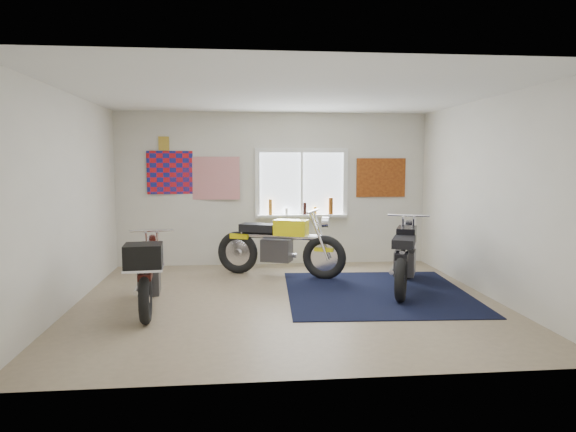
{
  "coord_description": "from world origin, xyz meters",
  "views": [
    {
      "loc": [
        -0.65,
        -6.62,
        1.83
      ],
      "look_at": [
        0.05,
        0.4,
        1.09
      ],
      "focal_mm": 32.0,
      "sensor_mm": 36.0,
      "label": 1
    }
  ],
  "objects": [
    {
      "name": "triumph_poster",
      "position": [
        1.95,
        2.48,
        1.55
      ],
      "size": [
        0.9,
        0.03,
        0.7
      ],
      "primitive_type": "cube",
      "color": "#A54C14",
      "rests_on": "room_shell"
    },
    {
      "name": "navy_rug",
      "position": [
        1.29,
        0.28,
        0.01
      ],
      "size": [
        2.64,
        2.74,
        0.01
      ],
      "primitive_type": "cube",
      "rotation": [
        0.0,
        0.0,
        -0.06
      ],
      "color": "black",
      "rests_on": "ground"
    },
    {
      "name": "window_assembly",
      "position": [
        0.5,
        2.47,
        1.37
      ],
      "size": [
        1.66,
        0.17,
        1.26
      ],
      "color": "white",
      "rests_on": "room_shell"
    },
    {
      "name": "flag_display",
      "position": [
        -1.9,
        2.48,
        2.15
      ],
      "size": [
        1.6,
        0.1,
        1.17
      ],
      "color": "red",
      "rests_on": "room_shell"
    },
    {
      "name": "room_shell",
      "position": [
        0.0,
        0.0,
        1.64
      ],
      "size": [
        5.5,
        5.5,
        5.5
      ],
      "color": "white",
      "rests_on": "ground"
    },
    {
      "name": "black_chrome_bike",
      "position": [
        1.74,
        0.44,
        0.46
      ],
      "size": [
        0.95,
        1.93,
        1.05
      ],
      "rotation": [
        0.0,
        0.0,
        1.18
      ],
      "color": "black",
      "rests_on": "navy_rug"
    },
    {
      "name": "oil_bottles",
      "position": [
        0.59,
        2.4,
        1.03
      ],
      "size": [
        1.16,
        0.09,
        0.3
      ],
      "color": "#985A16",
      "rests_on": "window_assembly"
    },
    {
      "name": "yellow_triumph",
      "position": [
        0.02,
        1.49,
        0.48
      ],
      "size": [
        2.05,
        0.99,
        1.09
      ],
      "rotation": [
        0.0,
        0.0,
        -0.4
      ],
      "color": "black",
      "rests_on": "ground"
    },
    {
      "name": "ground",
      "position": [
        0.0,
        0.0,
        0.0
      ],
      "size": [
        5.5,
        5.5,
        0.0
      ],
      "primitive_type": "plane",
      "color": "#9E896B",
      "rests_on": "ground"
    },
    {
      "name": "maroon_tourer",
      "position": [
        -1.74,
        -0.33,
        0.49
      ],
      "size": [
        0.6,
        1.86,
        0.94
      ],
      "rotation": [
        0.0,
        0.0,
        1.66
      ],
      "color": "black",
      "rests_on": "ground"
    }
  ]
}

